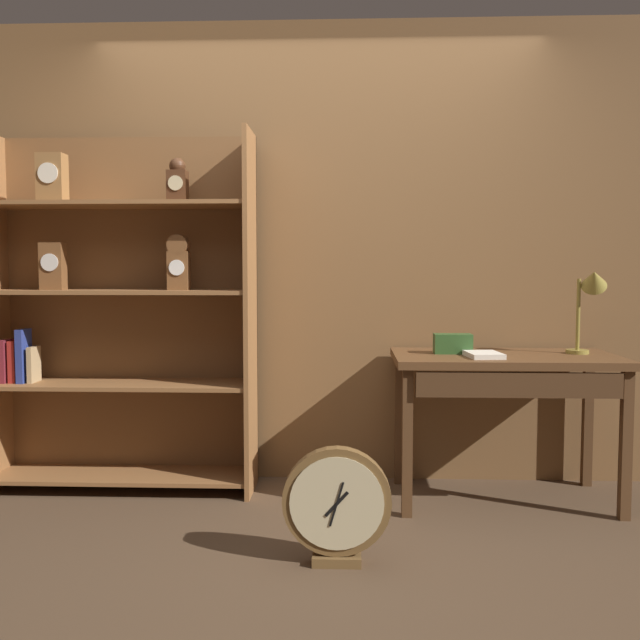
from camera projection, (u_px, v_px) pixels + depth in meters
The scene contains 8 objects.
ground_plane at pixel (304, 570), 2.83m from camera, with size 10.00×10.00×0.00m, color #4C3826.
back_wood_panel at pixel (318, 254), 4.02m from camera, with size 4.80×0.05×2.60m, color brown.
bookshelf at pixel (119, 315), 3.85m from camera, with size 1.44×0.37×1.94m.
workbench at pixel (506, 374), 3.62m from camera, with size 1.15×0.64×0.77m.
desk_lamp at pixel (591, 291), 3.62m from camera, with size 0.21×0.21×0.47m.
toolbox_small at pixel (453, 344), 3.68m from camera, with size 0.20×0.10×0.10m, color #2D5123.
open_repair_manual at pixel (484, 355), 3.53m from camera, with size 0.16×0.22×0.03m, color silver.
round_clock_large at pixel (337, 505), 2.87m from camera, with size 0.45×0.11×0.49m.
Camera 1 is at (0.18, -2.74, 1.20)m, focal length 39.44 mm.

